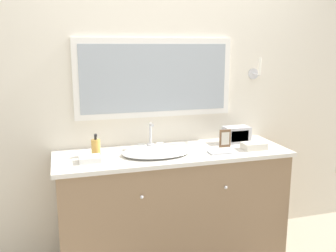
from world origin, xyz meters
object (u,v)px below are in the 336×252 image
at_px(soap_bottle, 96,147).
at_px(appliance_box, 236,135).
at_px(sink_basin, 157,151).
at_px(picture_frame, 225,138).

xyz_separation_m(soap_bottle, appliance_box, (1.15, 0.07, 0.00)).
relative_size(sink_basin, appliance_box, 2.45).
relative_size(soap_bottle, appliance_box, 0.78).
height_order(sink_basin, picture_frame, sink_basin).
relative_size(sink_basin, picture_frame, 3.70).
bearing_deg(sink_basin, appliance_box, 11.33).
xyz_separation_m(sink_basin, soap_bottle, (-0.43, 0.08, 0.04)).
relative_size(appliance_box, picture_frame, 1.51).
distance_m(sink_basin, appliance_box, 0.73).
bearing_deg(picture_frame, appliance_box, 34.88).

